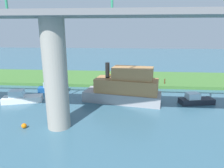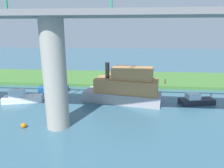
# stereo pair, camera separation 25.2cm
# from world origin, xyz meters

# --- Properties ---
(ground_plane) EXTENTS (160.00, 160.00, 0.00)m
(ground_plane) POSITION_xyz_m (0.00, 0.00, 0.00)
(ground_plane) COLOR #386075
(grassy_bank) EXTENTS (80.00, 12.00, 0.50)m
(grassy_bank) POSITION_xyz_m (0.00, -6.00, 0.25)
(grassy_bank) COLOR #427533
(grassy_bank) RESTS_ON ground
(bridge_pylon) EXTENTS (2.21, 2.21, 10.45)m
(bridge_pylon) POSITION_xyz_m (4.08, 14.46, 5.23)
(bridge_pylon) COLOR #9E998E
(bridge_pylon) RESTS_ON ground
(bridge_span) EXTENTS (72.10, 4.30, 3.25)m
(bridge_span) POSITION_xyz_m (4.08, 14.45, 10.95)
(bridge_span) COLOR slate
(bridge_span) RESTS_ON bridge_pylon
(person_on_bank) EXTENTS (0.40, 0.40, 1.39)m
(person_on_bank) POSITION_xyz_m (0.67, -3.08, 1.20)
(person_on_bank) COLOR #2D334C
(person_on_bank) RESTS_ON grassy_bank
(mooring_post) EXTENTS (0.20, 0.20, 0.84)m
(mooring_post) POSITION_xyz_m (-8.99, -1.60, 0.92)
(mooring_post) COLOR brown
(mooring_post) RESTS_ON grassy_bank
(skiff_small) EXTENTS (10.70, 5.21, 5.24)m
(skiff_small) POSITION_xyz_m (-2.29, 6.60, 1.94)
(skiff_small) COLOR #99999E
(skiff_small) RESTS_ON ground
(motorboat_red) EXTENTS (4.71, 2.51, 1.49)m
(motorboat_red) POSITION_xyz_m (-11.60, 6.64, 0.53)
(motorboat_red) COLOR #1E232D
(motorboat_red) RESTS_ON ground
(houseboat_blue) EXTENTS (4.77, 2.48, 1.51)m
(houseboat_blue) POSITION_xyz_m (9.30, 2.65, 0.54)
(houseboat_blue) COLOR #195199
(houseboat_blue) RESTS_ON ground
(motorboat_white) EXTENTS (5.33, 3.14, 1.68)m
(motorboat_white) POSITION_xyz_m (11.60, 7.93, 0.60)
(motorboat_white) COLOR white
(motorboat_white) RESTS_ON ground
(marker_buoy) EXTENTS (0.50, 0.50, 0.50)m
(marker_buoy) POSITION_xyz_m (7.44, 15.07, 0.25)
(marker_buoy) COLOR orange
(marker_buoy) RESTS_ON ground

